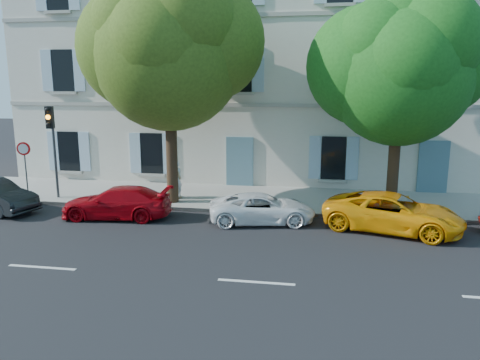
% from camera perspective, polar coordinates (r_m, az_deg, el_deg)
% --- Properties ---
extents(ground, '(90.00, 90.00, 0.00)m').
position_cam_1_polar(ground, '(16.02, 3.86, -6.54)').
color(ground, black).
extents(sidewalk, '(36.00, 4.50, 0.15)m').
position_cam_1_polar(sidewalk, '(20.26, 5.10, -2.40)').
color(sidewalk, '#A09E96').
rests_on(sidewalk, ground).
extents(kerb, '(36.00, 0.16, 0.16)m').
position_cam_1_polar(kerb, '(18.17, 4.57, -4.05)').
color(kerb, '#9E998E').
rests_on(kerb, ground).
extents(building, '(28.00, 7.00, 12.00)m').
position_cam_1_polar(building, '(25.39, 6.38, 13.94)').
color(building, beige).
rests_on(building, ground).
extents(car_red_coupe, '(4.22, 2.00, 1.19)m').
position_cam_1_polar(car_red_coupe, '(18.26, -14.79, -2.66)').
color(car_red_coupe, '#9D040C').
rests_on(car_red_coupe, ground).
extents(car_white_coupe, '(4.10, 2.44, 1.07)m').
position_cam_1_polar(car_white_coupe, '(17.10, 2.74, -3.46)').
color(car_white_coupe, white).
rests_on(car_white_coupe, ground).
extents(car_yellow_supercar, '(5.08, 3.39, 1.30)m').
position_cam_1_polar(car_yellow_supercar, '(16.95, 18.15, -3.79)').
color(car_yellow_supercar, '#FBA00A').
rests_on(car_yellow_supercar, ground).
extents(tree_left, '(5.91, 5.91, 9.16)m').
position_cam_1_polar(tree_left, '(19.15, -8.68, 14.72)').
color(tree_left, '#3A2819').
rests_on(tree_left, sidewalk).
extents(tree_right, '(5.23, 5.23, 8.06)m').
position_cam_1_polar(tree_right, '(18.31, 18.89, 12.09)').
color(tree_right, '#3A2819').
rests_on(tree_right, sidewalk).
extents(traffic_light, '(0.35, 0.44, 3.91)m').
position_cam_1_polar(traffic_light, '(21.24, -21.99, 5.42)').
color(traffic_light, '#383A3D').
rests_on(traffic_light, sidewalk).
extents(road_sign, '(0.55, 0.17, 2.43)m').
position_cam_1_polar(road_sign, '(21.76, -24.78, 2.45)').
color(road_sign, '#383A3D').
rests_on(road_sign, sidewalk).
extents(pedestrian_a, '(0.70, 0.68, 1.62)m').
position_cam_1_polar(pedestrian_a, '(20.22, -7.84, 0.08)').
color(pedestrian_a, white).
rests_on(pedestrian_a, sidewalk).
extents(pedestrian_b, '(0.88, 0.76, 1.58)m').
position_cam_1_polar(pedestrian_b, '(20.22, -8.07, 0.02)').
color(pedestrian_b, '#CFB384').
rests_on(pedestrian_b, sidewalk).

